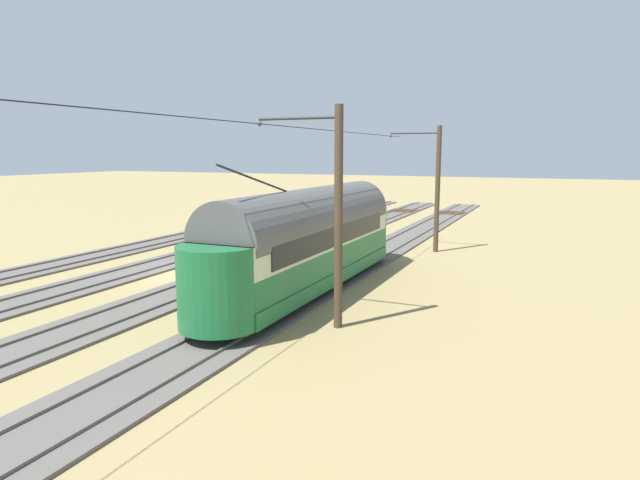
{
  "coord_description": "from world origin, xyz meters",
  "views": [
    {
      "loc": [
        -16.34,
        20.78,
        5.74
      ],
      "look_at": [
        -7.93,
        1.82,
        2.39
      ],
      "focal_mm": 30.51,
      "sensor_mm": 36.0,
      "label": 1
    }
  ],
  "objects": [
    {
      "name": "catenary_pole_foreground",
      "position": [
        -9.76,
        -10.51,
        3.79
      ],
      "size": [
        3.07,
        0.28,
        7.23
      ],
      "color": "#423323",
      "rests_on": "ground"
    },
    {
      "name": "overhead_wire_run",
      "position": [
        -7.07,
        3.91,
        6.69
      ],
      "size": [
        2.87,
        34.37,
        0.18
      ],
      "color": "black",
      "rests_on": "ground"
    },
    {
      "name": "track_outer_siding",
      "position": [
        6.99,
        -0.31,
        0.05
      ],
      "size": [
        2.8,
        80.0,
        0.18
      ],
      "color": "#56514C",
      "rests_on": "ground"
    },
    {
      "name": "catenary_pole_mid_near",
      "position": [
        -9.76,
        4.68,
        3.79
      ],
      "size": [
        3.07,
        0.28,
        7.23
      ],
      "color": "#423323",
      "rests_on": "ground"
    },
    {
      "name": "vintage_streetcar",
      "position": [
        -6.99,
        0.84,
        2.25
      ],
      "size": [
        2.65,
        15.48,
        5.23
      ],
      "color": "#196033",
      "rests_on": "ground"
    },
    {
      "name": "track_adjacent_siding",
      "position": [
        -2.33,
        -0.31,
        0.05
      ],
      "size": [
        2.8,
        80.0,
        0.18
      ],
      "color": "#56514C",
      "rests_on": "ground"
    },
    {
      "name": "track_third_siding",
      "position": [
        2.33,
        -0.31,
        0.05
      ],
      "size": [
        2.8,
        80.0,
        0.18
      ],
      "color": "#56514C",
      "rests_on": "ground"
    },
    {
      "name": "ground_plane",
      "position": [
        0.0,
        0.0,
        0.0
      ],
      "size": [
        220.0,
        220.0,
        0.0
      ],
      "primitive_type": "plane",
      "color": "#937F51"
    },
    {
      "name": "track_streetcar_siding",
      "position": [
        -6.99,
        -0.31,
        0.05
      ],
      "size": [
        2.8,
        80.0,
        0.18
      ],
      "color": "#56514C",
      "rests_on": "ground"
    }
  ]
}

